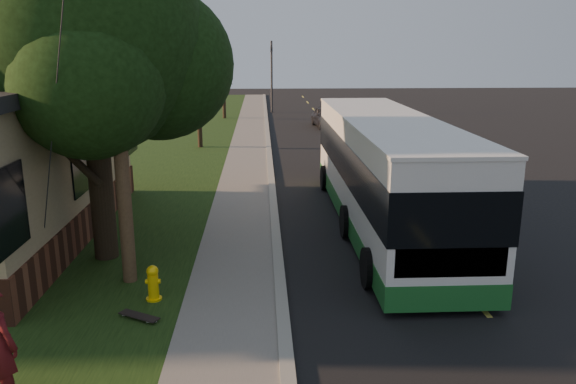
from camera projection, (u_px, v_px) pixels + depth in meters
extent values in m
plane|color=black|center=(281.00, 300.00, 11.59)|extent=(120.00, 120.00, 0.00)
cube|color=black|center=(376.00, 183.00, 21.45)|extent=(8.00, 80.00, 0.01)
cube|color=gray|center=(272.00, 183.00, 21.25)|extent=(0.25, 80.00, 0.12)
cube|color=slate|center=(245.00, 184.00, 21.20)|extent=(2.00, 80.00, 0.08)
cube|color=black|center=(152.00, 185.00, 21.04)|extent=(5.00, 80.00, 0.07)
cylinder|color=yellow|center=(153.00, 287.00, 11.39)|extent=(0.22, 0.22, 0.55)
sphere|color=yellow|center=(152.00, 271.00, 11.30)|extent=(0.24, 0.24, 0.24)
cylinder|color=yellow|center=(153.00, 281.00, 11.36)|extent=(0.30, 0.10, 0.10)
cylinder|color=yellow|center=(153.00, 281.00, 11.36)|extent=(0.10, 0.18, 0.10)
cylinder|color=yellow|center=(154.00, 299.00, 11.45)|extent=(0.32, 0.32, 0.04)
cylinder|color=#473321|center=(115.00, 73.00, 11.26)|extent=(0.30, 0.30, 9.00)
cylinder|color=#2D2D30|center=(54.00, 118.00, 10.35)|extent=(2.52, 3.21, 7.60)
cylinder|color=black|center=(100.00, 177.00, 13.29)|extent=(0.56, 0.56, 4.00)
sphere|color=black|center=(88.00, 38.00, 12.49)|extent=(5.20, 5.20, 5.20)
sphere|color=black|center=(158.00, 64.00, 13.29)|extent=(3.60, 3.60, 3.60)
sphere|color=black|center=(28.00, 52.00, 12.12)|extent=(3.80, 3.80, 3.80)
sphere|color=black|center=(88.00, 82.00, 11.47)|extent=(3.20, 3.20, 3.20)
sphere|color=black|center=(79.00, 21.00, 13.71)|extent=(3.40, 3.40, 3.40)
cylinder|color=black|center=(199.00, 115.00, 28.40)|extent=(0.24, 0.24, 3.30)
cylinder|color=black|center=(198.00, 82.00, 27.98)|extent=(1.38, 0.57, 2.01)
cylinder|color=black|center=(198.00, 82.00, 27.98)|extent=(0.74, 1.21, 1.58)
cylinder|color=black|center=(198.00, 82.00, 27.98)|extent=(0.65, 1.05, 1.95)
cylinder|color=black|center=(198.00, 82.00, 27.98)|extent=(1.28, 0.53, 1.33)
cylinder|color=black|center=(198.00, 82.00, 27.98)|extent=(0.75, 1.21, 1.70)
cylinder|color=black|center=(224.00, 97.00, 40.06)|extent=(0.24, 0.24, 3.03)
cylinder|color=black|center=(223.00, 75.00, 39.68)|extent=(1.38, 0.57, 2.01)
cylinder|color=black|center=(223.00, 75.00, 39.68)|extent=(0.74, 1.21, 1.58)
cylinder|color=black|center=(223.00, 75.00, 39.68)|extent=(0.65, 1.05, 1.95)
cylinder|color=black|center=(223.00, 75.00, 39.68)|extent=(1.28, 0.53, 1.33)
cylinder|color=black|center=(223.00, 75.00, 39.68)|extent=(0.75, 1.21, 1.70)
cylinder|color=#2D2D30|center=(272.00, 77.00, 43.79)|extent=(0.16, 0.16, 5.50)
imported|color=black|center=(271.00, 54.00, 43.35)|extent=(0.18, 0.22, 1.10)
cube|color=silver|center=(385.00, 165.00, 15.95)|extent=(2.44, 11.69, 2.63)
cube|color=#1B6126|center=(383.00, 211.00, 16.29)|extent=(2.46, 11.71, 0.54)
cube|color=black|center=(385.00, 159.00, 15.90)|extent=(2.48, 11.73, 1.07)
cube|color=black|center=(453.00, 238.00, 10.36)|extent=(2.14, 0.06, 1.56)
cube|color=yellow|center=(458.00, 168.00, 10.04)|extent=(1.56, 0.06, 0.34)
cube|color=#FFF2CC|center=(410.00, 294.00, 10.60)|extent=(0.24, 0.04, 0.15)
cube|color=#FFF2CC|center=(486.00, 293.00, 10.67)|extent=(0.24, 0.04, 0.15)
cube|color=silver|center=(387.00, 118.00, 15.61)|extent=(2.49, 11.74, 0.08)
cylinder|color=black|center=(369.00, 268.00, 12.09)|extent=(0.27, 0.90, 0.90)
cylinder|color=black|center=(480.00, 266.00, 12.20)|extent=(0.27, 0.90, 0.90)
cylinder|color=black|center=(347.00, 222.00, 15.29)|extent=(0.27, 0.90, 0.90)
cylinder|color=black|center=(435.00, 220.00, 15.41)|extent=(0.27, 0.90, 0.90)
cylinder|color=black|center=(325.00, 178.00, 20.38)|extent=(0.27, 0.90, 0.90)
cylinder|color=black|center=(391.00, 177.00, 20.49)|extent=(0.27, 0.90, 0.90)
cube|color=black|center=(139.00, 316.00, 10.61)|extent=(0.84, 0.61, 0.02)
cylinder|color=silver|center=(152.00, 321.00, 10.49)|extent=(0.14, 0.19, 0.05)
cylinder|color=silver|center=(127.00, 314.00, 10.76)|extent=(0.14, 0.19, 0.05)
cube|color=#13311F|center=(48.00, 194.00, 17.36)|extent=(1.59, 1.31, 1.25)
cube|color=#13311F|center=(45.00, 173.00, 17.19)|extent=(1.64, 1.37, 0.08)
imported|color=black|center=(327.00, 117.00, 36.23)|extent=(1.94, 4.02, 1.32)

